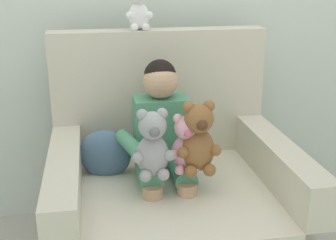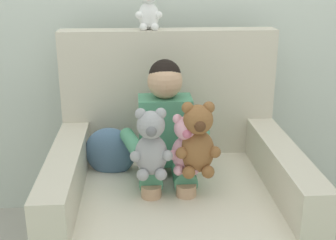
% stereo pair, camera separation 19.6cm
% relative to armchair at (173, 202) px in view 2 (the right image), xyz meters
% --- Properties ---
extents(armchair, '(1.15, 1.01, 1.16)m').
position_rel_armchair_xyz_m(armchair, '(0.00, 0.00, 0.00)').
color(armchair, beige).
rests_on(armchair, ground).
extents(seated_child, '(0.45, 0.39, 0.82)m').
position_rel_armchair_xyz_m(seated_child, '(-0.03, 0.03, 0.34)').
color(seated_child, '#4C9370').
rests_on(seated_child, armchair).
extents(plush_pink, '(0.16, 0.13, 0.27)m').
position_rel_armchair_xyz_m(plush_pink, '(0.04, -0.13, 0.36)').
color(plush_pink, '#EAA8BC').
rests_on(plush_pink, armchair).
extents(plush_grey, '(0.19, 0.15, 0.32)m').
position_rel_armchair_xyz_m(plush_grey, '(-0.11, -0.16, 0.38)').
color(plush_grey, '#9E9EA3').
rests_on(plush_grey, armchair).
extents(plush_brown, '(0.20, 0.16, 0.34)m').
position_rel_armchair_xyz_m(plush_brown, '(0.09, -0.16, 0.39)').
color(plush_brown, brown).
rests_on(plush_brown, armchair).
extents(plush_white_on_backrest, '(0.14, 0.11, 0.23)m').
position_rel_armchair_xyz_m(plush_white_on_backrest, '(-0.10, 0.37, 0.92)').
color(plush_white_on_backrest, white).
rests_on(plush_white_on_backrest, armchair).
extents(throw_pillow, '(0.27, 0.15, 0.26)m').
position_rel_armchair_xyz_m(throw_pillow, '(-0.31, 0.13, 0.23)').
color(throw_pillow, slate).
rests_on(throw_pillow, armchair).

